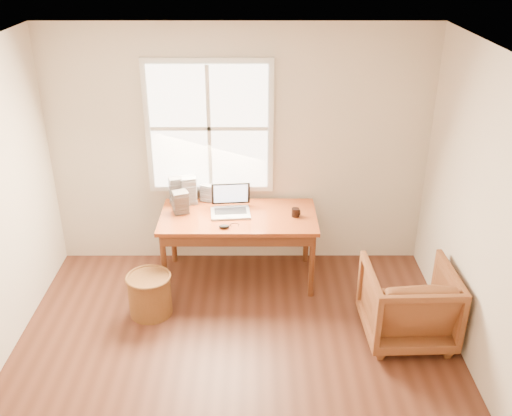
# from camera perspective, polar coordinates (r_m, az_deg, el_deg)

# --- Properties ---
(room_shell) EXTENTS (4.04, 4.54, 2.64)m
(room_shell) POSITION_cam_1_polar(r_m,az_deg,el_deg) (4.13, -2.80, -3.96)
(room_shell) COLOR #522A1C
(room_shell) RESTS_ON ground
(desk) EXTENTS (1.60, 0.80, 0.04)m
(desk) POSITION_cam_1_polar(r_m,az_deg,el_deg) (5.85, -1.77, -0.89)
(desk) COLOR brown
(desk) RESTS_ON room_shell
(armchair) EXTENTS (0.79, 0.82, 0.72)m
(armchair) POSITION_cam_1_polar(r_m,az_deg,el_deg) (5.38, 14.96, -9.14)
(armchair) COLOR brown
(armchair) RESTS_ON room_shell
(wicker_stool) EXTENTS (0.48, 0.48, 0.41)m
(wicker_stool) POSITION_cam_1_polar(r_m,az_deg,el_deg) (5.66, -10.56, -8.55)
(wicker_stool) COLOR brown
(wicker_stool) RESTS_ON room_shell
(laptop) EXTENTS (0.43, 0.44, 0.29)m
(laptop) POSITION_cam_1_polar(r_m,az_deg,el_deg) (5.80, -2.60, 0.67)
(laptop) COLOR #A3A6AA
(laptop) RESTS_ON desk
(mouse) EXTENTS (0.11, 0.07, 0.04)m
(mouse) POSITION_cam_1_polar(r_m,az_deg,el_deg) (5.59, -3.20, -1.86)
(mouse) COLOR black
(mouse) RESTS_ON desk
(coffee_mug) EXTENTS (0.10, 0.10, 0.09)m
(coffee_mug) POSITION_cam_1_polar(r_m,az_deg,el_deg) (5.81, 3.97, -0.44)
(coffee_mug) COLOR black
(coffee_mug) RESTS_ON desk
(cd_stack_a) EXTENTS (0.18, 0.16, 0.30)m
(cd_stack_a) POSITION_cam_1_polar(r_m,az_deg,el_deg) (6.07, -6.74, 1.80)
(cd_stack_a) COLOR #B3B9BF
(cd_stack_a) RESTS_ON desk
(cd_stack_b) EXTENTS (0.19, 0.17, 0.23)m
(cd_stack_b) POSITION_cam_1_polar(r_m,az_deg,el_deg) (5.89, -7.54, 0.59)
(cd_stack_b) COLOR black
(cd_stack_b) RESTS_ON desk
(cd_stack_c) EXTENTS (0.16, 0.15, 0.30)m
(cd_stack_c) POSITION_cam_1_polar(r_m,az_deg,el_deg) (6.08, -8.00, 1.72)
(cd_stack_c) COLOR #A2A0AE
(cd_stack_c) RESTS_ON desk
(cd_stack_d) EXTENTS (0.19, 0.18, 0.19)m
(cd_stack_d) POSITION_cam_1_polar(r_m,az_deg,el_deg) (6.14, -4.71, 1.61)
(cd_stack_d) COLOR silver
(cd_stack_d) RESTS_ON desk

